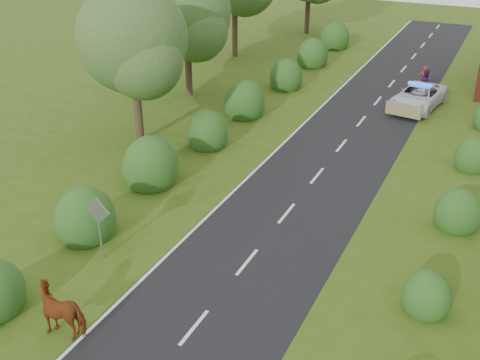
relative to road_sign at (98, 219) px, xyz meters
The scene contains 12 objects.
ground 5.63m from the road_sign, 21.80° to the right, with size 120.00×120.00×0.00m, color #314F11.
road 14.03m from the road_sign, 68.96° to the left, with size 6.00×70.00×0.02m, color black.
road_markings 11.56m from the road_sign, 72.72° to the left, with size 4.96×70.00×0.01m.
hedgerow_left 9.85m from the road_sign, 98.87° to the left, with size 2.75×50.41×3.00m.
hedgerow_right 14.85m from the road_sign, 38.46° to the left, with size 2.10×45.78×2.10m.
tree_left_a 11.55m from the road_sign, 115.73° to the left, with size 5.74×5.60×8.38m.
tree_left_b 19.22m from the road_sign, 109.29° to the left, with size 5.74×5.60×8.07m.
road_sign is the anchor object (origin of this frame).
cow 4.13m from the road_sign, 68.99° to the right, with size 1.04×1.97×1.40m, color #5F2D0B.
police_van 23.01m from the road_sign, 70.97° to the left, with size 3.09×5.47×1.58m.
pedestrian_red 26.16m from the road_sign, 74.01° to the left, with size 0.64×0.42×1.74m, color maroon.
pedestrian_purple 25.58m from the road_sign, 73.12° to the left, with size 0.84×0.66×1.73m, color #36184F.
Camera 1 is at (7.63, -12.79, 12.61)m, focal length 45.00 mm.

